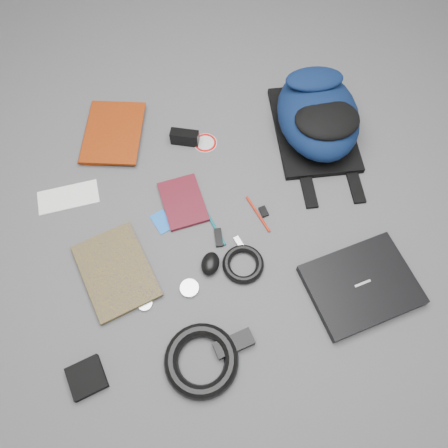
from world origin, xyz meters
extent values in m
plane|color=#4F4F51|center=(0.00, 0.00, 0.00)|extent=(4.00, 4.00, 0.00)
cube|color=black|center=(0.37, -0.27, 0.02)|extent=(0.36, 0.30, 0.03)
imported|color=maroon|center=(-0.43, 0.45, 0.01)|extent=(0.26, 0.31, 0.03)
imported|color=#9A840B|center=(-0.45, -0.13, 0.01)|extent=(0.27, 0.32, 0.02)
cube|color=white|center=(-0.50, 0.19, 0.00)|extent=(0.21, 0.11, 0.00)
cube|color=#420C15|center=(-0.12, 0.11, 0.01)|extent=(0.16, 0.20, 0.01)
cube|color=black|center=(-0.08, 0.35, 0.03)|extent=(0.10, 0.06, 0.06)
cylinder|color=silver|center=(-0.01, 0.34, 0.00)|extent=(0.11, 0.11, 0.00)
cylinder|color=#0B5A65|center=(-0.03, 0.01, 0.00)|extent=(0.06, 0.15, 0.01)
cylinder|color=#AB200D|center=(0.12, 0.03, 0.00)|extent=(0.06, 0.14, 0.01)
cube|color=blue|center=(-0.20, 0.05, 0.00)|extent=(0.08, 0.09, 0.00)
cube|color=black|center=(-0.02, -0.04, 0.01)|extent=(0.03, 0.06, 0.01)
cube|color=#B8B8BA|center=(0.04, -0.06, 0.00)|extent=(0.03, 0.05, 0.01)
cube|color=black|center=(0.14, 0.03, 0.01)|extent=(0.03, 0.04, 0.01)
ellipsoid|color=black|center=(-0.06, -0.13, 0.02)|extent=(0.08, 0.09, 0.04)
cylinder|color=silver|center=(-0.27, -0.21, 0.01)|extent=(0.05, 0.05, 0.01)
cylinder|color=silver|center=(-0.14, -0.19, 0.01)|extent=(0.06, 0.06, 0.01)
torus|color=black|center=(0.04, -0.14, 0.01)|extent=(0.17, 0.17, 0.02)
cube|color=black|center=(-0.03, -0.37, 0.01)|extent=(0.12, 0.07, 0.03)
torus|color=black|center=(-0.13, -0.41, 0.02)|extent=(0.27, 0.27, 0.04)
cube|color=black|center=(-0.45, -0.40, 0.01)|extent=(0.12, 0.12, 0.02)
camera|label=1|loc=(-0.10, -0.60, 1.27)|focal=35.00mm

